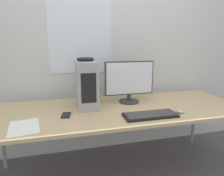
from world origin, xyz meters
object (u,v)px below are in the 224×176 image
at_px(monitor_main, 129,81).
at_px(keyboard, 150,115).
at_px(headphones, 85,59).
at_px(pc_tower, 86,84).
at_px(mouse, 180,111).
at_px(cell_phone, 66,115).

distance_m(monitor_main, keyboard, 0.49).
bearing_deg(keyboard, headphones, 138.80).
xyz_separation_m(pc_tower, mouse, (0.79, -0.41, -0.21)).
distance_m(headphones, monitor_main, 0.51).
height_order(monitor_main, cell_phone, monitor_main).
distance_m(monitor_main, cell_phone, 0.74).
bearing_deg(cell_phone, pc_tower, 57.70).
height_order(mouse, cell_phone, mouse).
height_order(headphones, mouse, headphones).
height_order(pc_tower, keyboard, pc_tower).
height_order(headphones, keyboard, headphones).
bearing_deg(monitor_main, cell_phone, -159.80).
bearing_deg(pc_tower, keyboard, -41.14).
bearing_deg(monitor_main, keyboard, -84.20).
bearing_deg(mouse, keyboard, -176.61).
bearing_deg(pc_tower, cell_phone, -130.51).
relative_size(pc_tower, cell_phone, 3.26).
xyz_separation_m(pc_tower, cell_phone, (-0.21, -0.24, -0.22)).
distance_m(keyboard, cell_phone, 0.73).
bearing_deg(pc_tower, monitor_main, -0.06).
bearing_deg(headphones, keyboard, -41.20).
relative_size(monitor_main, cell_phone, 3.79).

